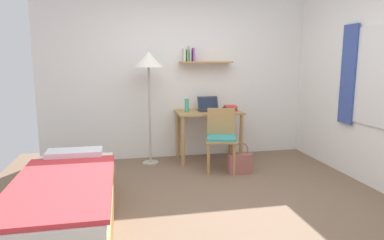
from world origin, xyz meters
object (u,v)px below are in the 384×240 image
Objects in this scene: desk at (209,121)px; book_stack at (230,108)px; desk_chair at (221,136)px; standing_lamp at (149,65)px; bed at (65,202)px; laptop at (208,107)px; handbag at (240,163)px; water_bottle at (187,105)px.

desk is 0.39m from book_stack.
standing_lamp reaches higher than desk_chair.
laptop reaches higher than bed.
laptop is (0.01, 0.05, 0.20)m from desk.
standing_lamp is 3.80× the size of handbag.
desk is 2.99× the size of laptop.
standing_lamp reaches higher than book_stack.
standing_lamp is at bearing -178.83° from book_stack.
desk_chair reaches higher than book_stack.
book_stack is 0.56× the size of handbag.
bed is 2.41m from standing_lamp.
laptop is at bearing 80.99° from desk.
bed is at bearing -134.40° from desk.
water_bottle is (-0.35, -0.03, 0.25)m from desk.
bed is at bearing -116.97° from standing_lamp.
handbag is at bearing -70.93° from desk.
water_bottle reaches higher than bed.
desk_chair is 2.62× the size of laptop.
water_bottle is at bearing 0.95° from standing_lamp.
water_bottle is 0.82× the size of book_stack.
laptop is (0.91, 0.09, -0.65)m from standing_lamp.
desk reaches higher than bed.
desk is 0.92m from handbag.
desk_chair reaches higher than desk.
desk is 4.01× the size of book_stack.
handbag is (0.26, -0.75, -0.47)m from desk.
laptop is at bearing 169.36° from book_stack.
desk is (1.85, 1.89, 0.38)m from bed.
book_stack is (0.69, 0.02, -0.06)m from water_bottle.
desk_chair is at bearing -84.55° from desk.
water_bottle is 1.18m from handbag.
desk_chair reaches higher than bed.
standing_lamp is 1.90m from handbag.
book_stack is at bearing 83.56° from handbag.
book_stack is at bearing 1.35° from water_bottle.
desk is 4.91× the size of water_bottle.
desk_chair is 1.45m from standing_lamp.
standing_lamp is at bearing 153.27° from desk_chair.
laptop reaches higher than handbag.
standing_lamp is at bearing -177.59° from desk.
bed is 2.74m from laptop.
desk is 1.24m from standing_lamp.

